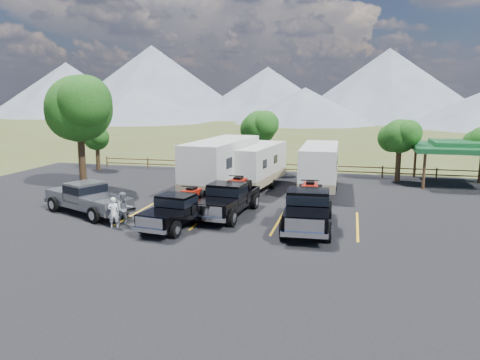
% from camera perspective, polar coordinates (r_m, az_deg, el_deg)
% --- Properties ---
extents(ground, '(320.00, 320.00, 0.00)m').
position_cam_1_polar(ground, '(21.31, -2.27, -7.55)').
color(ground, '#474F21').
rests_on(ground, ground).
extents(asphalt_lot, '(44.00, 34.00, 0.04)m').
position_cam_1_polar(asphalt_lot, '(24.08, -0.33, -5.36)').
color(asphalt_lot, black).
rests_on(asphalt_lot, ground).
extents(stall_lines, '(12.12, 5.50, 0.01)m').
position_cam_1_polar(stall_lines, '(25.01, 0.22, -4.70)').
color(stall_lines, gold).
rests_on(stall_lines, asphalt_lot).
extents(tree_big_nw, '(5.54, 5.18, 7.84)m').
position_cam_1_polar(tree_big_nw, '(33.79, -19.09, 8.21)').
color(tree_big_nw, black).
rests_on(tree_big_nw, ground).
extents(tree_ne_a, '(3.11, 2.92, 4.76)m').
position_cam_1_polar(tree_ne_a, '(36.81, 18.86, 5.06)').
color(tree_ne_a, black).
rests_on(tree_ne_a, ground).
extents(tree_north, '(3.46, 3.24, 5.25)m').
position_cam_1_polar(tree_north, '(39.35, 2.38, 6.44)').
color(tree_north, black).
rests_on(tree_north, ground).
extents(tree_nw_small, '(2.59, 2.43, 3.85)m').
position_cam_1_polar(tree_nw_small, '(42.57, -17.07, 4.87)').
color(tree_nw_small, black).
rests_on(tree_nw_small, ground).
extents(rail_fence, '(36.12, 0.12, 1.00)m').
position_cam_1_polar(rail_fence, '(38.63, 8.07, 1.45)').
color(rail_fence, brown).
rests_on(rail_fence, ground).
extents(pavilion, '(6.20, 6.20, 3.22)m').
position_cam_1_polar(pavilion, '(37.45, 24.95, 3.66)').
color(pavilion, brown).
rests_on(pavilion, ground).
extents(mountain_range, '(209.00, 71.00, 20.00)m').
position_cam_1_polar(mountain_range, '(126.17, 7.63, 10.95)').
color(mountain_range, slate).
rests_on(mountain_range, ground).
extents(rig_left, '(2.51, 5.67, 1.83)m').
position_cam_1_polar(rig_left, '(23.69, -7.51, -3.47)').
color(rig_left, black).
rests_on(rig_left, asphalt_lot).
extents(rig_center, '(2.57, 6.18, 2.01)m').
position_cam_1_polar(rig_center, '(25.51, -1.39, -2.18)').
color(rig_center, black).
rests_on(rig_center, asphalt_lot).
extents(rig_right, '(2.52, 6.60, 2.17)m').
position_cam_1_polar(rig_right, '(23.39, 8.32, -3.25)').
color(rig_right, black).
rests_on(rig_right, asphalt_lot).
extents(trailer_left, '(3.49, 10.30, 3.56)m').
position_cam_1_polar(trailer_left, '(31.08, -2.26, 1.78)').
color(trailer_left, white).
rests_on(trailer_left, asphalt_lot).
extents(trailer_center, '(3.17, 8.83, 3.05)m').
position_cam_1_polar(trailer_center, '(32.66, 2.09, 1.73)').
color(trailer_center, white).
rests_on(trailer_center, asphalt_lot).
extents(trailer_right, '(2.45, 8.99, 3.13)m').
position_cam_1_polar(trailer_right, '(32.27, 9.67, 1.56)').
color(trailer_right, white).
rests_on(trailer_right, asphalt_lot).
extents(pickup_silver, '(6.16, 4.19, 1.78)m').
position_cam_1_polar(pickup_silver, '(27.04, -18.10, -2.07)').
color(pickup_silver, slate).
rests_on(pickup_silver, asphalt_lot).
extents(person_a, '(0.67, 0.57, 1.55)m').
position_cam_1_polar(person_a, '(23.99, -15.16, -3.83)').
color(person_a, white).
rests_on(person_a, asphalt_lot).
extents(person_b, '(1.07, 1.06, 1.74)m').
position_cam_1_polar(person_b, '(24.11, -13.92, -3.48)').
color(person_b, slate).
rests_on(person_b, asphalt_lot).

